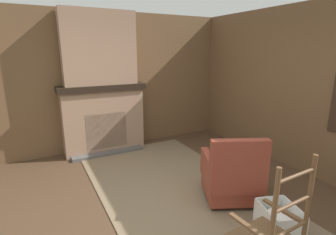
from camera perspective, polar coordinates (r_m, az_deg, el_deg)
name	(u,v)px	position (r m, az deg, el deg)	size (l,w,h in m)	color
ground_plane	(159,217)	(3.38, -2.00, -20.83)	(14.00, 14.00, 0.00)	#4C3523
wood_panel_wall_left	(99,83)	(5.33, -14.84, 7.35)	(0.06, 5.87, 2.68)	brown
wood_panel_wall_back	(315,92)	(4.62, 29.32, 4.92)	(5.87, 0.09, 2.68)	brown
fireplace_hearth	(104,119)	(5.24, -13.81, -0.29)	(0.57, 1.62, 1.33)	#9E7A60
chimney_breast	(99,48)	(5.09, -14.76, 14.41)	(0.31, 1.34, 1.33)	#9E7A60
area_rug	(177,190)	(3.91, 2.00, -15.49)	(3.87, 2.08, 0.01)	#7A664C
armchair	(232,177)	(3.62, 13.74, -12.39)	(0.93, 0.93, 0.94)	brown
firewood_stack	(243,151)	(5.27, 15.96, -7.05)	(0.50, 0.49, 0.14)	brown
laundry_basket	(279,221)	(3.24, 22.98, -20.09)	(0.52, 0.47, 0.35)	white
oil_lamp_vase	(82,81)	(5.09, -18.24, 7.55)	(0.11, 0.11, 0.23)	#B24C42
storage_case	(126,79)	(5.29, -9.18, 8.25)	(0.17, 0.24, 0.15)	gray
decorative_plate_on_mantel	(103,78)	(5.18, -13.99, 8.42)	(0.07, 0.25, 0.25)	red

